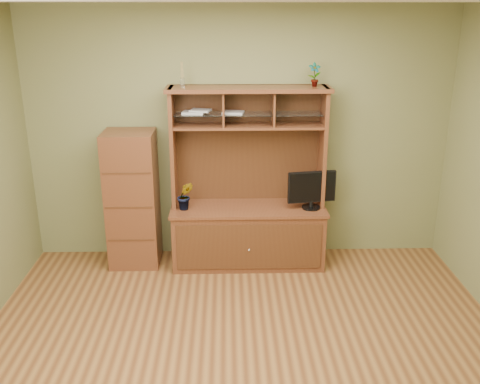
{
  "coord_description": "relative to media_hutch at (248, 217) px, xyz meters",
  "views": [
    {
      "loc": [
        -0.13,
        -3.59,
        2.69
      ],
      "look_at": [
        -0.01,
        1.2,
        0.99
      ],
      "focal_mm": 40.0,
      "sensor_mm": 36.0,
      "label": 1
    }
  ],
  "objects": [
    {
      "name": "media_hutch",
      "position": [
        0.0,
        0.0,
        0.0
      ],
      "size": [
        1.66,
        0.61,
        1.9
      ],
      "color": "#4F2916",
      "rests_on": "room"
    },
    {
      "name": "magazines",
      "position": [
        -0.4,
        0.08,
        1.13
      ],
      "size": [
        0.64,
        0.2,
        0.04
      ],
      "color": "#B2B2B7",
      "rests_on": "media_hutch"
    },
    {
      "name": "top_plant",
      "position": [
        0.66,
        0.08,
        1.5
      ],
      "size": [
        0.13,
        0.09,
        0.24
      ],
      "primitive_type": "imported",
      "rotation": [
        0.0,
        0.0,
        0.07
      ],
      "color": "#346E26",
      "rests_on": "media_hutch"
    },
    {
      "name": "reed_diffuser",
      "position": [
        -0.66,
        0.08,
        1.48
      ],
      "size": [
        0.05,
        0.05,
        0.25
      ],
      "color": "silver",
      "rests_on": "media_hutch"
    },
    {
      "name": "monitor",
      "position": [
        0.66,
        -0.08,
        0.34
      ],
      "size": [
        0.5,
        0.19,
        0.4
      ],
      "rotation": [
        0.0,
        0.0,
        0.16
      ],
      "color": "black",
      "rests_on": "media_hutch"
    },
    {
      "name": "orchid_plant",
      "position": [
        -0.66,
        -0.08,
        0.28
      ],
      "size": [
        0.18,
        0.15,
        0.3
      ],
      "primitive_type": "imported",
      "rotation": [
        0.0,
        0.0,
        0.09
      ],
      "color": "#2D501B",
      "rests_on": "media_hutch"
    },
    {
      "name": "room",
      "position": [
        -0.09,
        -1.73,
        0.83
      ],
      "size": [
        4.54,
        4.04,
        2.74
      ],
      "color": "#593219",
      "rests_on": "ground"
    },
    {
      "name": "side_cabinet",
      "position": [
        -1.23,
        0.02,
        0.21
      ],
      "size": [
        0.52,
        0.48,
        1.46
      ],
      "color": "#4F2916",
      "rests_on": "room"
    }
  ]
}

